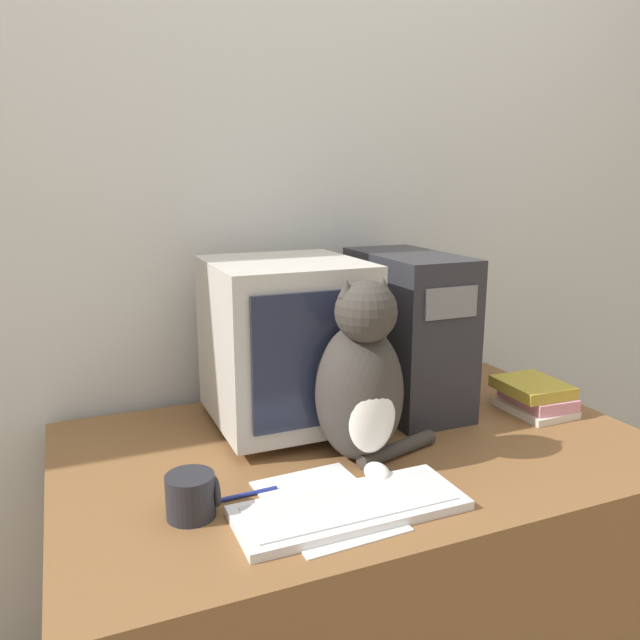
% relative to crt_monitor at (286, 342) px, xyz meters
% --- Properties ---
extents(wall_back, '(7.00, 0.05, 2.50)m').
position_rel_crt_monitor_xyz_m(wall_back, '(0.12, 0.31, 0.28)').
color(wall_back, silver).
rests_on(wall_back, ground_plane).
extents(desk, '(1.38, 0.86, 0.75)m').
position_rel_crt_monitor_xyz_m(desk, '(0.12, -0.18, -0.59)').
color(desk, brown).
rests_on(desk, ground_plane).
extents(crt_monitor, '(0.36, 0.38, 0.42)m').
position_rel_crt_monitor_xyz_m(crt_monitor, '(0.00, 0.00, 0.00)').
color(crt_monitor, '#BCB7AD').
rests_on(crt_monitor, desk).
extents(computer_tower, '(0.21, 0.40, 0.42)m').
position_rel_crt_monitor_xyz_m(computer_tower, '(0.35, 0.00, -0.01)').
color(computer_tower, '#28282D').
rests_on(computer_tower, desk).
extents(keyboard, '(0.44, 0.17, 0.02)m').
position_rel_crt_monitor_xyz_m(keyboard, '(-0.04, -0.45, -0.21)').
color(keyboard, silver).
rests_on(keyboard, desk).
extents(cat, '(0.31, 0.27, 0.42)m').
position_rel_crt_monitor_xyz_m(cat, '(0.08, -0.25, -0.04)').
color(cat, '#38332D').
rests_on(cat, desk).
extents(book_stack, '(0.16, 0.20, 0.08)m').
position_rel_crt_monitor_xyz_m(book_stack, '(0.65, -0.17, -0.18)').
color(book_stack, beige).
rests_on(book_stack, desk).
extents(pen, '(0.14, 0.01, 0.01)m').
position_rel_crt_monitor_xyz_m(pen, '(-0.20, -0.31, -0.21)').
color(pen, navy).
rests_on(pen, desk).
extents(paper_sheet, '(0.22, 0.30, 0.00)m').
position_rel_crt_monitor_xyz_m(paper_sheet, '(-0.07, -0.41, -0.22)').
color(paper_sheet, white).
rests_on(paper_sheet, desk).
extents(mug, '(0.10, 0.09, 0.08)m').
position_rel_crt_monitor_xyz_m(mug, '(-0.31, -0.34, -0.18)').
color(mug, '#232328').
rests_on(mug, desk).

